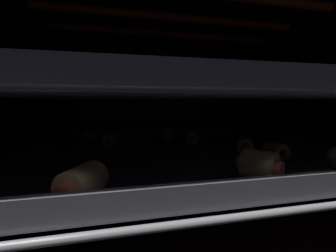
{
  "coord_description": "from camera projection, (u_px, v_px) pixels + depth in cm",
  "views": [
    {
      "loc": [
        -8.11,
        -33.3,
        18.92
      ],
      "look_at": [
        0.0,
        6.54,
        14.31
      ],
      "focal_mm": 21.12,
      "sensor_mm": 36.0,
      "label": 1
    }
  ],
  "objects": [
    {
      "name": "pig_in_blanket_lower_5",
      "position": [
        111.0,
        139.0,
        0.4
      ],
      "size": [
        3.44,
        5.19,
        2.59
      ],
      "rotation": [
        0.0,
        0.0,
        2.84
      ],
      "color": "#DDBE85",
      "rests_on": "baking_tray_lower"
    },
    {
      "name": "pig_in_blanket_lower_0",
      "position": [
        259.0,
        166.0,
        0.22
      ],
      "size": [
        4.66,
        4.89,
        3.4
      ],
      "rotation": [
        0.0,
        0.0,
        3.74
      ],
      "color": "#DBB776",
      "rests_on": "baking_tray_lower"
    },
    {
      "name": "pig_in_blanket_lower_6",
      "position": [
        245.0,
        145.0,
        0.34
      ],
      "size": [
        4.13,
        5.36,
        2.66
      ],
      "rotation": [
        0.0,
        0.0,
        2.59
      ],
      "color": "#DBC173",
      "rests_on": "baking_tray_lower"
    },
    {
      "name": "pig_in_blanket_lower_1",
      "position": [
        170.0,
        134.0,
        0.47
      ],
      "size": [
        4.59,
        5.49,
        2.97
      ],
      "rotation": [
        0.0,
        0.0,
        2.56
      ],
      "color": "#E0BE7F",
      "rests_on": "baking_tray_lower"
    },
    {
      "name": "oven_rack_lower",
      "position": [
        175.0,
        157.0,
        0.35
      ],
      "size": [
        51.33,
        41.86,
        0.7
      ],
      "color": "slate"
    },
    {
      "name": "oven_rack_upper",
      "position": [
        176.0,
        98.0,
        0.34
      ],
      "size": [
        51.14,
        41.86,
        0.5
      ],
      "color": "slate"
    },
    {
      "name": "pig_in_blanket_upper_7",
      "position": [
        202.0,
        73.0,
        0.22
      ],
      "size": [
        3.99,
        4.41,
        2.45
      ],
      "rotation": [
        0.0,
        0.0,
        0.71
      ],
      "color": "#EBBA7E",
      "rests_on": "baking_tray_upper"
    },
    {
      "name": "pig_in_blanket_upper_5",
      "position": [
        270.0,
        75.0,
        0.23
      ],
      "size": [
        3.11,
        4.74,
        2.45
      ],
      "rotation": [
        0.0,
        0.0,
        2.91
      ],
      "color": "#D7B971",
      "rests_on": "baking_tray_upper"
    },
    {
      "name": "oven_wall_right",
      "position": [
        309.0,
        110.0,
        0.4
      ],
      "size": [
        1.2,
        42.71,
        35.37
      ],
      "primitive_type": "cube",
      "color": "black",
      "rests_on": "ground_plane"
    },
    {
      "name": "pig_in_blanket_lower_3",
      "position": [
        94.0,
        136.0,
        0.45
      ],
      "size": [
        4.96,
        3.76,
        2.61
      ],
      "rotation": [
        0.0,
        0.0,
        4.29
      ],
      "color": "#E5B27E",
      "rests_on": "baking_tray_lower"
    },
    {
      "name": "heating_element",
      "position": [
        176.0,
        17.0,
        0.32
      ],
      "size": [
        43.06,
        16.89,
        1.23
      ],
      "color": "#F25919"
    },
    {
      "name": "pig_in_blanket_lower_7",
      "position": [
        193.0,
        137.0,
        0.42
      ],
      "size": [
        4.17,
        5.26,
        2.71
      ],
      "rotation": [
        0.0,
        0.0,
        2.58
      ],
      "color": "#E2B67F",
      "rests_on": "baking_tray_lower"
    },
    {
      "name": "pig_in_blanket_upper_4",
      "position": [
        98.0,
        73.0,
        0.23
      ],
      "size": [
        5.91,
        3.55,
        2.83
      ],
      "rotation": [
        0.0,
        0.0,
        4.51
      ],
      "color": "#DBC476",
      "rests_on": "baking_tray_upper"
    },
    {
      "name": "pig_in_blanket_upper_6",
      "position": [
        199.0,
        90.0,
        0.5
      ],
      "size": [
        5.96,
        3.32,
        2.68
      ],
      "rotation": [
        0.0,
        0.0,
        1.37
      ],
      "color": "#E8C382",
      "rests_on": "baking_tray_upper"
    },
    {
      "name": "pig_in_blanket_upper_1",
      "position": [
        160.0,
        87.0,
        0.44
      ],
      "size": [
        3.21,
        5.73,
        3.13
      ],
      "rotation": [
        0.0,
        0.0,
        6.26
      ],
      "color": "#E4C06F",
      "rests_on": "baking_tray_upper"
    },
    {
      "name": "pig_in_blanket_upper_0",
      "position": [
        134.0,
        80.0,
        0.28
      ],
      "size": [
        3.59,
        5.45,
        2.49
      ],
      "rotation": [
        0.0,
        0.0,
        0.31
      ],
      "color": "#EDC67F",
      "rests_on": "baking_tray_upper"
    },
    {
      "name": "oven_wall_back",
      "position": [
        157.0,
        108.0,
        0.56
      ],
      "size": [
        56.22,
        1.2,
        35.37
      ],
      "primitive_type": "cube",
      "color": "black",
      "rests_on": "ground_plane"
    },
    {
      "name": "pig_in_blanket_upper_3",
      "position": [
        225.0,
        86.0,
        0.41
      ],
      "size": [
        5.09,
        4.3,
        3.04
      ],
      "rotation": [
        0.0,
        0.0,
        1.01
      ],
      "color": "#D9B271",
      "rests_on": "baking_tray_upper"
    },
    {
      "name": "baking_tray_lower",
      "position": [
        175.0,
        152.0,
        0.35
      ],
      "size": [
        45.94,
        37.01,
        2.51
      ],
      "color": "#4C4C51",
      "rests_on": "oven_rack_lower"
    },
    {
      "name": "pig_in_blanket_lower_8",
      "position": [
        275.0,
        150.0,
        0.31
      ],
      "size": [
        2.55,
        5.18,
        2.52
      ],
      "rotation": [
        0.0,
        0.0,
        3.13
      ],
      "color": "#E1BC6F",
      "rests_on": "baking_tray_lower"
    },
    {
      "name": "pig_in_blanket_lower_4",
      "position": [
        82.0,
        183.0,
        0.18
      ],
      "size": [
        4.36,
        5.25,
        3.11
      ],
      "rotation": [
        0.0,
        0.0,
        2.73
      ],
      "color": "#DDB575",
      "rests_on": "baking_tray_lower"
    },
    {
      "name": "baking_tray_upper",
      "position": [
        176.0,
        93.0,
        0.34
      ],
      "size": [
        45.94,
        37.01,
        2.2
      ],
      "color": "gray",
      "rests_on": "oven_rack_upper"
    },
    {
      "name": "pig_in_blanket_upper_2",
      "position": [
        75.0,
        84.0,
        0.36
      ],
      "size": [
        2.72,
        5.8,
        2.7
      ],
      "rotation": [
        0.0,
        0.0,
        0.0
      ],
      "color": "#D5C175",
      "rests_on": "baking_tray_upper"
    },
    {
      "name": "ground_plane",
      "position": [
        175.0,
        211.0,
        0.36
      ],
      "size": [
        56.22,
        45.11,
        1.2
      ],
      "primitive_type": "cube",
      "color": "black"
    }
  ]
}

